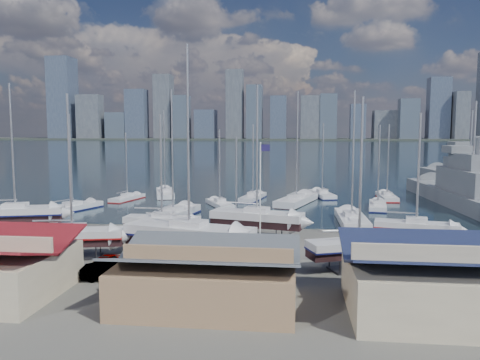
# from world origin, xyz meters

# --- Properties ---
(ground) EXTENTS (1400.00, 1400.00, 0.00)m
(ground) POSITION_xyz_m (0.00, -10.00, 0.00)
(ground) COLOR #605E59
(ground) RESTS_ON ground
(water) EXTENTS (1400.00, 600.00, 0.40)m
(water) POSITION_xyz_m (0.00, 300.00, -0.15)
(water) COLOR #1B2F3E
(water) RESTS_ON ground
(far_shore) EXTENTS (1400.00, 80.00, 2.20)m
(far_shore) POSITION_xyz_m (0.00, 560.00, 1.10)
(far_shore) COLOR #2D332D
(far_shore) RESTS_ON ground
(skyline) EXTENTS (639.14, 43.80, 107.69)m
(skyline) POSITION_xyz_m (-7.83, 553.76, 39.09)
(skyline) COLOR #475166
(skyline) RESTS_ON far_shore
(shed_grey) EXTENTS (12.60, 8.40, 4.17)m
(shed_grey) POSITION_xyz_m (0.00, -26.00, 2.15)
(shed_grey) COLOR #8C6B4C
(shed_grey) RESTS_ON ground
(shed_blue) EXTENTS (13.65, 9.45, 4.71)m
(shed_blue) POSITION_xyz_m (16.00, -26.00, 2.42)
(shed_blue) COLOR #BFB293
(shed_blue) RESTS_ON ground
(sailboat_cradle_0) EXTENTS (11.25, 5.90, 17.39)m
(sailboat_cradle_0) POSITION_xyz_m (-26.94, -5.41, 2.14)
(sailboat_cradle_0) COLOR #2D2D33
(sailboat_cradle_0) RESTS_ON ground
(sailboat_cradle_1) EXTENTS (9.78, 4.61, 15.31)m
(sailboat_cradle_1) POSITION_xyz_m (-14.83, -15.61, 2.03)
(sailboat_cradle_1) COLOR #2D2D33
(sailboat_cradle_1) RESTS_ON ground
(sailboat_cradle_2) EXTENTS (8.37, 2.69, 13.70)m
(sailboat_cradle_2) POSITION_xyz_m (-8.58, -7.22, 1.96)
(sailboat_cradle_2) COLOR #2D2D33
(sailboat_cradle_2) RESTS_ON ground
(sailboat_cradle_3) EXTENTS (12.82, 6.55, 19.66)m
(sailboat_cradle_3) POSITION_xyz_m (-3.80, -14.77, 2.26)
(sailboat_cradle_3) COLOR #2D2D33
(sailboat_cradle_3) RESTS_ON ground
(sailboat_cradle_4) EXTENTS (10.82, 5.33, 16.94)m
(sailboat_cradle_4) POSITION_xyz_m (1.73, -4.87, 2.12)
(sailboat_cradle_4) COLOR #2D2D33
(sailboat_cradle_4) RESTS_ON ground
(sailboat_cradle_5) EXTENTS (9.39, 5.64, 14.78)m
(sailboat_cradle_5) POSITION_xyz_m (11.45, -16.46, 2.01)
(sailboat_cradle_5) COLOR #2D2D33
(sailboat_cradle_5) RESTS_ON ground
(sailboat_cradle_6) EXTENTS (8.70, 4.20, 13.74)m
(sailboat_cradle_6) POSITION_xyz_m (18.50, -7.26, 1.95)
(sailboat_cradle_6) COLOR #2D2D33
(sailboat_cradle_6) RESTS_ON ground
(sailboat_moored_0) EXTENTS (6.14, 10.44, 15.09)m
(sailboat_moored_0) POSITION_xyz_m (-27.06, 9.12, 0.31)
(sailboat_moored_0) COLOR black
(sailboat_moored_0) RESTS_ON water
(sailboat_moored_1) EXTENTS (4.10, 8.43, 12.15)m
(sailboat_moored_1) POSITION_xyz_m (-22.65, 20.22, 0.31)
(sailboat_moored_1) COLOR black
(sailboat_moored_1) RESTS_ON water
(sailboat_moored_2) EXTENTS (6.11, 11.23, 16.34)m
(sailboat_moored_2) POSITION_xyz_m (-17.61, 26.06, 0.32)
(sailboat_moored_2) COLOR black
(sailboat_moored_2) RESTS_ON water
(sailboat_moored_3) EXTENTS (5.42, 12.64, 18.30)m
(sailboat_moored_3) POSITION_xyz_m (-10.52, 4.90, 0.31)
(sailboat_moored_3) COLOR black
(sailboat_moored_3) RESTS_ON water
(sailboat_moored_4) EXTENTS (5.84, 8.58, 12.70)m
(sailboat_moored_4) POSITION_xyz_m (-5.78, 15.52, 0.32)
(sailboat_moored_4) COLOR black
(sailboat_moored_4) RESTS_ON water
(sailboat_moored_5) EXTENTS (4.31, 9.46, 13.66)m
(sailboat_moored_5) POSITION_xyz_m (-1.21, 23.42, 0.31)
(sailboat_moored_5) COLOR black
(sailboat_moored_5) RESTS_ON water
(sailboat_moored_6) EXTENTS (2.59, 7.89, 11.65)m
(sailboat_moored_6) POSITION_xyz_m (-1.60, 3.21, 0.31)
(sailboat_moored_6) COLOR black
(sailboat_moored_6) RESTS_ON water
(sailboat_moored_7) EXTENTS (7.39, 13.15, 19.14)m
(sailboat_moored_7) POSITION_xyz_m (6.30, 19.67, 0.33)
(sailboat_moored_7) COLOR black
(sailboat_moored_7) RESTS_ON water
(sailboat_moored_8) EXTENTS (4.71, 9.66, 13.92)m
(sailboat_moored_8) POSITION_xyz_m (10.95, 28.41, 0.31)
(sailboat_moored_8) COLOR black
(sailboat_moored_8) RESTS_ON water
(sailboat_moored_9) EXTENTS (3.44, 11.84, 17.82)m
(sailboat_moored_9) POSITION_xyz_m (13.29, 4.00, 0.33)
(sailboat_moored_9) COLOR black
(sailboat_moored_9) RESTS_ON water
(sailboat_moored_10) EXTENTS (3.92, 9.25, 13.41)m
(sailboat_moored_10) POSITION_xyz_m (18.69, 16.41, 0.31)
(sailboat_moored_10) COLOR black
(sailboat_moored_10) RESTS_ON water
(sailboat_moored_11) EXTENTS (2.64, 9.17, 13.68)m
(sailboat_moored_11) POSITION_xyz_m (22.02, 26.66, 0.31)
(sailboat_moored_11) COLOR black
(sailboat_moored_11) RESTS_ON water
(naval_ship_east) EXTENTS (9.33, 44.69, 18.00)m
(naval_ship_east) POSITION_xyz_m (33.13, 18.58, 1.66)
(naval_ship_east) COLOR slate
(naval_ship_east) RESTS_ON water
(naval_ship_west) EXTENTS (10.88, 43.72, 17.89)m
(naval_ship_west) POSITION_xyz_m (44.06, 50.52, 1.66)
(naval_ship_west) COLOR slate
(naval_ship_west) RESTS_ON water
(car_a) EXTENTS (2.14, 4.07, 1.32)m
(car_a) POSITION_xyz_m (-10.18, -19.34, 0.66)
(car_a) COLOR gray
(car_a) RESTS_ON ground
(car_b) EXTENTS (4.90, 2.30, 1.55)m
(car_b) POSITION_xyz_m (-8.61, -21.58, 0.78)
(car_b) COLOR gray
(car_b) RESTS_ON ground
(car_c) EXTENTS (3.10, 5.73, 1.53)m
(car_c) POSITION_xyz_m (-0.25, -21.57, 0.76)
(car_c) COLOR gray
(car_c) RESTS_ON ground
(car_d) EXTENTS (2.00, 4.78, 1.38)m
(car_d) POSITION_xyz_m (3.47, -20.76, 0.69)
(car_d) COLOR gray
(car_d) RESTS_ON ground
(flagpole) EXTENTS (0.96, 0.12, 10.85)m
(flagpole) POSITION_xyz_m (2.67, -11.90, 6.18)
(flagpole) COLOR white
(flagpole) RESTS_ON ground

